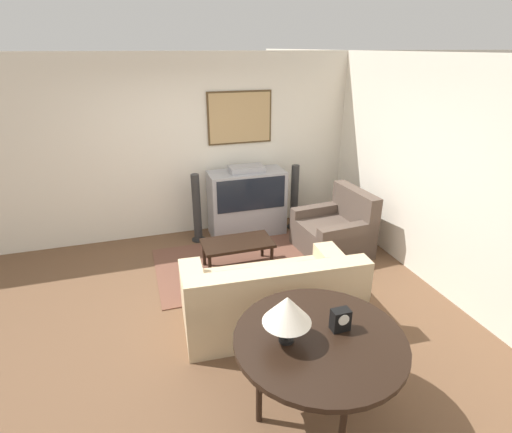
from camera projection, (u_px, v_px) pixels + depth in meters
name	position (u px, v px, depth m)	size (l,w,h in m)	color
ground_plane	(220.00, 304.00, 4.64)	(12.00, 12.00, 0.00)	brown
wall_back	(186.00, 148.00, 5.97)	(12.00, 0.10, 2.70)	silver
wall_right	(428.00, 172.00, 4.84)	(0.06, 12.00, 2.70)	silver
area_rug	(244.00, 263.00, 5.49)	(2.35, 1.51, 0.01)	brown
tv	(247.00, 202.00, 6.20)	(1.16, 0.52, 1.11)	#9E9EA3
couch	(271.00, 298.00, 4.23)	(1.88, 1.08, 0.83)	#CCB289
armchair	(335.00, 232.00, 5.74)	(0.96, 0.99, 0.90)	brown
coffee_table	(237.00, 245.00, 5.24)	(0.92, 0.50, 0.40)	black
console_table	(320.00, 344.00, 2.98)	(1.29, 1.29, 0.77)	black
table_lamp	(287.00, 310.00, 2.82)	(0.36, 0.36, 0.38)	black
mantel_clock	(340.00, 320.00, 3.01)	(0.14, 0.10, 0.18)	black
speaker_tower_left	(197.00, 210.00, 5.96)	(0.21, 0.21, 1.06)	black
speaker_tower_right	(294.00, 199.00, 6.40)	(0.21, 0.21, 1.06)	black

